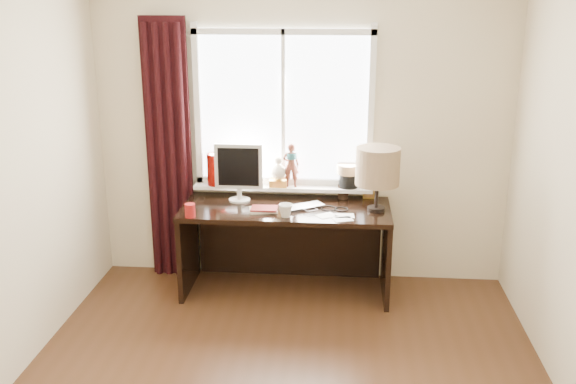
# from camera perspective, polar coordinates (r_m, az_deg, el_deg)

# --- Properties ---
(wall_back) EXTENTS (3.50, 0.00, 2.60)m
(wall_back) POSITION_cam_1_polar(r_m,az_deg,el_deg) (5.44, 1.21, 5.37)
(wall_back) COLOR beige
(wall_back) RESTS_ON ground
(laptop) EXTENTS (0.38, 0.35, 0.03)m
(laptop) POSITION_cam_1_polar(r_m,az_deg,el_deg) (5.21, 1.46, -1.30)
(laptop) COLOR silver
(laptop) RESTS_ON desk
(mug) EXTENTS (0.14, 0.14, 0.11)m
(mug) POSITION_cam_1_polar(r_m,az_deg,el_deg) (4.99, -0.21, -1.62)
(mug) COLOR white
(mug) RESTS_ON desk
(red_cup) EXTENTS (0.08, 0.08, 0.11)m
(red_cup) POSITION_cam_1_polar(r_m,az_deg,el_deg) (5.05, -8.70, -1.63)
(red_cup) COLOR maroon
(red_cup) RESTS_ON desk
(window) EXTENTS (1.52, 0.20, 1.40)m
(window) POSITION_cam_1_polar(r_m,az_deg,el_deg) (5.40, -0.40, 5.30)
(window) COLOR white
(window) RESTS_ON ground
(curtain) EXTENTS (0.38, 0.09, 2.25)m
(curtain) POSITION_cam_1_polar(r_m,az_deg,el_deg) (5.58, -10.58, 3.43)
(curtain) COLOR black
(curtain) RESTS_ON floor
(desk) EXTENTS (1.70, 0.70, 0.75)m
(desk) POSITION_cam_1_polar(r_m,az_deg,el_deg) (5.41, -0.09, -3.47)
(desk) COLOR black
(desk) RESTS_ON floor
(monitor) EXTENTS (0.40, 0.18, 0.49)m
(monitor) POSITION_cam_1_polar(r_m,az_deg,el_deg) (5.33, -4.40, 2.06)
(monitor) COLOR beige
(monitor) RESTS_ON desk
(notebook_stack) EXTENTS (0.25, 0.20, 0.03)m
(notebook_stack) POSITION_cam_1_polar(r_m,az_deg,el_deg) (5.14, -2.19, -1.55)
(notebook_stack) COLOR beige
(notebook_stack) RESTS_ON desk
(brush_holder) EXTENTS (0.09, 0.09, 0.25)m
(brush_holder) POSITION_cam_1_polar(r_m,az_deg,el_deg) (5.46, 4.92, 0.05)
(brush_holder) COLOR black
(brush_holder) RESTS_ON desk
(icon_frame) EXTENTS (0.10, 0.02, 0.13)m
(icon_frame) POSITION_cam_1_polar(r_m,az_deg,el_deg) (5.47, 7.20, 0.06)
(icon_frame) COLOR gold
(icon_frame) RESTS_ON desk
(table_lamp) EXTENTS (0.35, 0.35, 0.52)m
(table_lamp) POSITION_cam_1_polar(r_m,az_deg,el_deg) (5.09, 7.98, 2.21)
(table_lamp) COLOR black
(table_lamp) RESTS_ON desk
(loose_papers) EXTENTS (0.31, 0.24, 0.00)m
(loose_papers) POSITION_cam_1_polar(r_m,az_deg,el_deg) (5.02, 4.45, -2.21)
(loose_papers) COLOR white
(loose_papers) RESTS_ON desk
(desk_cables) EXTENTS (0.59, 0.17, 0.01)m
(desk_cables) POSITION_cam_1_polar(r_m,az_deg,el_deg) (5.21, 3.01, -1.44)
(desk_cables) COLOR black
(desk_cables) RESTS_ON desk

